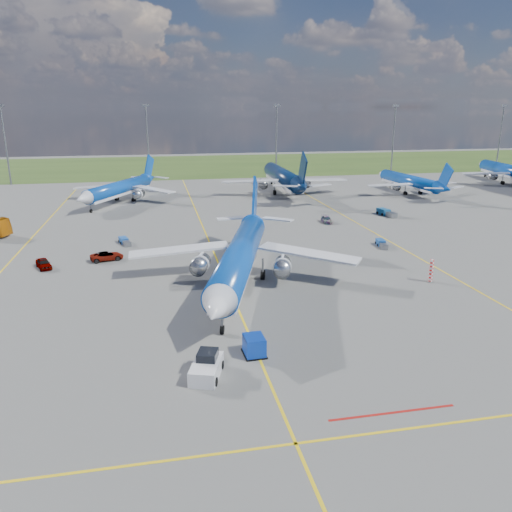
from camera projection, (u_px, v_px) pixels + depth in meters
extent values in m
plane|color=#51514F|center=(244.00, 323.00, 52.46)|extent=(400.00, 400.00, 0.00)
cube|color=#2D4719|center=(177.00, 166.00, 193.34)|extent=(400.00, 80.00, 0.01)
cube|color=yellow|center=(212.00, 248.00, 80.64)|extent=(0.25, 160.00, 0.02)
cube|color=yellow|center=(296.00, 444.00, 33.67)|extent=(60.00, 0.25, 0.02)
cube|color=yellow|center=(29.00, 241.00, 84.36)|extent=(0.25, 120.00, 0.02)
cube|color=yellow|center=(361.00, 225.00, 95.70)|extent=(0.25, 120.00, 0.02)
cube|color=#A5140F|center=(392.00, 413.00, 37.06)|extent=(10.00, 0.25, 0.02)
cylinder|color=slate|center=(6.00, 146.00, 143.18)|extent=(0.50, 0.50, 22.00)
cube|color=slate|center=(0.00, 105.00, 139.94)|extent=(2.20, 0.50, 0.80)
cylinder|color=slate|center=(148.00, 144.00, 150.73)|extent=(0.50, 0.50, 22.00)
cube|color=slate|center=(145.00, 105.00, 147.50)|extent=(2.20, 0.50, 0.80)
cylinder|color=slate|center=(276.00, 143.00, 158.29)|extent=(0.50, 0.50, 22.00)
cube|color=slate|center=(277.00, 105.00, 155.05)|extent=(2.20, 0.50, 0.80)
cylinder|color=slate|center=(393.00, 141.00, 165.85)|extent=(0.50, 0.50, 22.00)
cube|color=slate|center=(396.00, 106.00, 162.61)|extent=(2.20, 0.50, 0.80)
cylinder|color=slate|center=(500.00, 139.00, 173.41)|extent=(0.50, 0.50, 22.00)
cube|color=slate|center=(504.00, 106.00, 170.17)|extent=(2.20, 0.50, 0.80)
cylinder|color=red|center=(431.00, 271.00, 64.46)|extent=(0.50, 0.50, 3.00)
cube|color=silver|center=(206.00, 369.00, 41.96)|extent=(3.42, 4.71, 1.31)
cube|color=black|center=(208.00, 356.00, 42.27)|extent=(2.09, 2.22, 0.91)
cube|color=slate|center=(213.00, 355.00, 44.47)|extent=(0.99, 2.37, 0.20)
cube|color=#0B32A4|center=(254.00, 346.00, 45.59)|extent=(1.88, 2.31, 1.79)
imported|color=#999999|center=(44.00, 264.00, 70.15)|extent=(3.08, 4.39, 1.39)
imported|color=#999999|center=(107.00, 256.00, 73.77)|extent=(5.19, 3.35, 1.33)
imported|color=#999999|center=(327.00, 220.00, 97.88)|extent=(2.24, 4.40, 1.22)
cube|color=#184991|center=(381.00, 242.00, 82.00)|extent=(1.58, 2.39, 0.94)
cube|color=slate|center=(384.00, 246.00, 79.91)|extent=(1.32, 1.86, 0.77)
cube|color=#1A4D9F|center=(124.00, 240.00, 83.33)|extent=(1.79, 2.48, 0.94)
cube|color=slate|center=(127.00, 244.00, 81.46)|extent=(1.48, 1.94, 0.77)
cube|color=#185990|center=(383.00, 212.00, 105.21)|extent=(2.04, 3.19, 1.26)
cube|color=slate|center=(392.00, 215.00, 102.57)|extent=(1.71, 2.48, 1.03)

